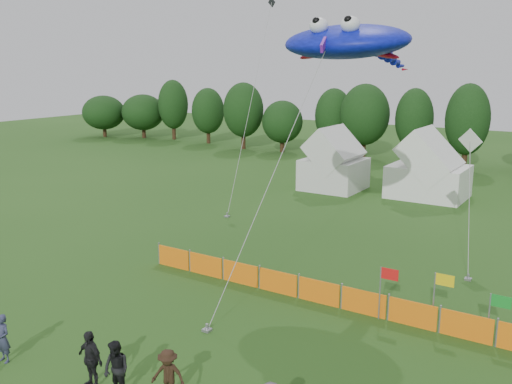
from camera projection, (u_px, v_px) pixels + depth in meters
The scene contains 11 objects.
treeline at pixel (499, 127), 52.57m from camera, with size 104.57×8.78×8.36m.
tent_left at pixel (334, 164), 45.51m from camera, with size 4.54×4.54×4.01m.
tent_right at pixel (429, 171), 42.69m from camera, with size 5.61×4.49×3.96m.
barrier_fence at pixel (363, 302), 22.92m from camera, with size 21.90×0.06×1.00m.
spectator_a at pixel (3, 339), 19.18m from camera, with size 0.61×0.40×1.68m, color #313451.
spectator_b at pixel (116, 370), 17.11m from camera, with size 0.88×0.68×1.80m, color black.
spectator_c at pixel (168, 376), 16.94m from camera, with size 1.07×0.61×1.65m, color black.
spectator_d at pixel (90, 359), 17.67m from camera, with size 1.10×0.46×1.87m, color black.
stingray_kite at pixel (351, 42), 26.22m from camera, with size 6.19×17.16×11.94m.
small_kite_white at pixel (470, 172), 28.67m from camera, with size 2.08×4.41×6.66m.
small_kite_dark at pixel (253, 92), 41.00m from camera, with size 3.22×10.20×14.89m.
Camera 1 is at (11.23, -11.44, 9.89)m, focal length 40.00 mm.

